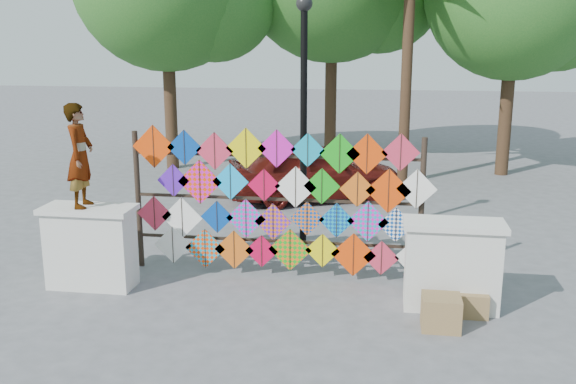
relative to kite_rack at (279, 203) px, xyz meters
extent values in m
plane|color=slate|center=(-0.08, -0.73, -1.22)|extent=(80.00, 80.00, 0.00)
cube|color=silver|center=(-2.78, -0.93, -0.62)|extent=(1.30, 0.55, 1.20)
cube|color=silver|center=(-2.78, -0.93, 0.02)|extent=(1.40, 0.65, 0.08)
cube|color=silver|center=(2.62, -0.93, -0.62)|extent=(1.30, 0.55, 1.20)
cube|color=silver|center=(2.62, -0.93, 0.02)|extent=(1.40, 0.65, 0.08)
cylinder|color=black|center=(-2.38, 0.07, -0.07)|extent=(0.09, 0.09, 2.30)
cylinder|color=black|center=(2.22, 0.07, -0.07)|extent=(0.09, 0.09, 2.30)
cube|color=black|center=(-0.08, 0.07, -0.67)|extent=(4.60, 0.04, 0.04)
cube|color=black|center=(-0.08, 0.07, 0.03)|extent=(4.60, 0.04, 0.04)
cube|color=black|center=(-0.08, 0.07, 0.73)|extent=(4.60, 0.04, 0.04)
cube|color=#F03F07|center=(-2.05, 0.01, 0.85)|extent=(0.70, 0.01, 0.70)
cube|color=black|center=(-2.05, 0.00, 0.85)|extent=(0.01, 0.01, 0.69)
cube|color=#063D9D|center=(-1.54, 0.01, 0.84)|extent=(0.57, 0.01, 0.57)
cube|color=black|center=(-1.54, 0.00, 0.84)|extent=(0.01, 0.01, 0.56)
cube|color=#D12D4A|center=(-1.04, 0.01, 0.80)|extent=(0.61, 0.01, 0.61)
cube|color=black|center=(-1.04, 0.00, 0.80)|extent=(0.01, 0.01, 0.60)
cube|color=yellow|center=(-0.53, 0.01, 0.86)|extent=(0.65, 0.01, 0.65)
cube|color=black|center=(-0.53, 0.00, 0.86)|extent=(0.01, 0.01, 0.64)
cube|color=#E916B9|center=(-0.04, 0.01, 0.86)|extent=(0.61, 0.01, 0.61)
cube|color=black|center=(-0.04, 0.00, 0.86)|extent=(0.01, 0.01, 0.60)
cube|color=#0B97BD|center=(0.44, 0.01, 0.85)|extent=(0.54, 0.01, 0.54)
cube|color=black|center=(0.44, 0.00, 0.85)|extent=(0.01, 0.01, 0.53)
cube|color=#14A415|center=(0.94, 0.01, 0.81)|extent=(0.63, 0.01, 0.63)
cube|color=black|center=(0.94, 0.00, 0.81)|extent=(0.01, 0.01, 0.62)
cube|color=#F03F07|center=(1.36, 0.01, 0.82)|extent=(0.64, 0.01, 0.64)
cube|color=black|center=(1.36, 0.00, 0.82)|extent=(0.01, 0.01, 0.62)
cube|color=#D12D4A|center=(1.86, 0.01, 0.85)|extent=(0.58, 0.01, 0.58)
cube|color=black|center=(1.86, 0.00, 0.85)|extent=(0.01, 0.01, 0.57)
cube|color=#5619C0|center=(-1.73, -0.03, 0.31)|extent=(0.54, 0.01, 0.54)
cube|color=black|center=(-1.73, -0.04, 0.31)|extent=(0.01, 0.01, 0.53)
cube|color=#F03F07|center=(-1.29, -0.03, 0.30)|extent=(0.73, 0.01, 0.73)
cube|color=black|center=(-1.29, -0.04, 0.30)|extent=(0.01, 0.01, 0.72)
cube|color=#0BADFF|center=(-0.79, -0.03, 0.32)|extent=(0.59, 0.01, 0.59)
cube|color=black|center=(-0.79, -0.04, 0.32)|extent=(0.01, 0.01, 0.58)
cube|color=#CD0939|center=(-0.24, -0.03, 0.28)|extent=(0.53, 0.01, 0.53)
cube|color=black|center=(-0.24, -0.04, 0.28)|extent=(0.01, 0.01, 0.52)
cube|color=white|center=(0.26, -0.03, 0.27)|extent=(0.66, 0.01, 0.66)
cube|color=black|center=(0.26, -0.04, 0.27)|extent=(0.01, 0.01, 0.65)
cube|color=#14A415|center=(0.67, -0.03, 0.30)|extent=(0.58, 0.01, 0.58)
cube|color=black|center=(0.67, -0.04, 0.30)|extent=(0.01, 0.01, 0.57)
cube|color=orange|center=(1.23, -0.03, 0.26)|extent=(0.56, 0.01, 0.56)
cube|color=black|center=(1.23, -0.04, 0.26)|extent=(0.01, 0.01, 0.55)
cube|color=#F03F07|center=(1.70, -0.03, 0.25)|extent=(0.70, 0.01, 0.70)
cube|color=black|center=(1.70, -0.04, 0.25)|extent=(0.01, 0.01, 0.69)
cube|color=white|center=(2.13, -0.03, 0.30)|extent=(0.62, 0.01, 0.62)
cube|color=black|center=(2.13, -0.04, 0.30)|extent=(0.01, 0.01, 0.61)
cube|color=#D12D4A|center=(-2.06, -0.07, -0.25)|extent=(0.59, 0.01, 0.59)
cube|color=black|center=(-2.06, -0.08, -0.25)|extent=(0.01, 0.01, 0.58)
cube|color=white|center=(-1.59, -0.07, -0.30)|extent=(0.68, 0.01, 0.68)
cube|color=black|center=(-1.59, -0.08, -0.30)|extent=(0.01, 0.01, 0.67)
cube|color=#063D9D|center=(-1.01, -0.07, -0.26)|extent=(0.54, 0.01, 0.54)
cube|color=black|center=(-1.01, -0.08, -0.26)|extent=(0.01, 0.01, 0.53)
cube|color=#0B97BD|center=(-0.53, -0.07, -0.27)|extent=(0.65, 0.01, 0.65)
cube|color=black|center=(-0.53, -0.08, -0.27)|extent=(0.01, 0.01, 0.64)
cube|color=#5619C0|center=(-0.09, -0.07, -0.30)|extent=(0.60, 0.01, 0.60)
cube|color=black|center=(-0.09, -0.08, -0.30)|extent=(0.01, 0.01, 0.59)
cube|color=#063D9D|center=(0.45, -0.07, -0.23)|extent=(0.56, 0.01, 0.56)
cube|color=black|center=(0.45, -0.08, -0.23)|extent=(0.01, 0.01, 0.55)
cube|color=#0B97BD|center=(0.92, -0.07, -0.24)|extent=(0.56, 0.01, 0.56)
cube|color=black|center=(0.92, -0.08, -0.24)|extent=(0.01, 0.01, 0.55)
cube|color=#E916B9|center=(1.40, -0.07, -0.23)|extent=(0.65, 0.01, 0.65)
cube|color=black|center=(1.40, -0.08, -0.23)|extent=(0.01, 0.01, 0.64)
cube|color=#063D9D|center=(1.84, -0.07, -0.27)|extent=(0.56, 0.01, 0.56)
cube|color=black|center=(1.84, -0.08, -0.27)|extent=(0.01, 0.01, 0.55)
cube|color=white|center=(-1.76, -0.11, -0.76)|extent=(0.63, 0.01, 0.63)
cube|color=black|center=(-1.76, -0.12, -0.76)|extent=(0.01, 0.01, 0.62)
cube|color=#0B97BD|center=(-1.21, -0.11, -0.79)|extent=(0.67, 0.01, 0.67)
cube|color=black|center=(-1.21, -0.12, -0.79)|extent=(0.01, 0.01, 0.66)
cube|color=orange|center=(-0.73, -0.11, -0.79)|extent=(0.65, 0.01, 0.65)
cube|color=black|center=(-0.73, -0.12, -0.79)|extent=(0.01, 0.01, 0.64)
cube|color=#CD0939|center=(-0.28, -0.11, -0.79)|extent=(0.54, 0.01, 0.54)
cube|color=black|center=(-0.28, -0.12, -0.79)|extent=(0.01, 0.01, 0.53)
cube|color=#14A415|center=(0.19, -0.11, -0.74)|extent=(0.70, 0.01, 0.70)
cube|color=black|center=(0.19, -0.12, -0.74)|extent=(0.01, 0.01, 0.69)
cube|color=yellow|center=(0.71, -0.11, -0.73)|extent=(0.56, 0.01, 0.56)
cube|color=black|center=(0.71, -0.12, -0.73)|extent=(0.01, 0.01, 0.55)
cube|color=#F03F07|center=(1.19, -0.11, -0.77)|extent=(0.71, 0.01, 0.71)
cube|color=black|center=(1.19, -0.12, -0.77)|extent=(0.01, 0.01, 0.70)
cube|color=#D12D4A|center=(1.63, -0.11, -0.81)|extent=(0.56, 0.01, 0.56)
cube|color=black|center=(1.63, -0.12, -0.81)|extent=(0.01, 0.01, 0.55)
cube|color=white|center=(2.16, -0.11, -0.77)|extent=(0.66, 0.01, 0.66)
cube|color=black|center=(2.16, -0.12, -0.77)|extent=(0.01, 0.01, 0.65)
cylinder|color=#452E1D|center=(-4.58, 8.27, 0.71)|extent=(0.36, 0.36, 3.85)
cylinder|color=#452E1D|center=(-0.08, 10.27, 0.85)|extent=(0.36, 0.36, 4.12)
cylinder|color=#452E1D|center=(4.92, 8.77, 0.57)|extent=(0.36, 0.36, 3.58)
sphere|color=#1E5D1D|center=(6.12, 9.07, 3.32)|extent=(3.36, 3.36, 3.36)
cylinder|color=#452E1D|center=(2.12, 7.27, 1.53)|extent=(0.28, 0.28, 5.50)
imported|color=#99999E|center=(-2.85, -0.93, 0.85)|extent=(0.43, 0.61, 1.56)
imported|color=#55120E|center=(-0.01, 5.08, -0.52)|extent=(4.39, 3.09, 1.39)
cylinder|color=black|center=(0.22, 1.27, 0.88)|extent=(0.12, 0.12, 4.20)
sphere|color=black|center=(0.22, 1.27, 3.10)|extent=(0.28, 0.28, 0.28)
cube|color=olive|center=(2.43, -1.63, -0.99)|extent=(0.51, 0.45, 0.45)
cube|color=olive|center=(2.90, -1.14, -1.05)|extent=(0.40, 0.37, 0.34)
camera|label=1|loc=(1.61, -9.72, 2.54)|focal=40.00mm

